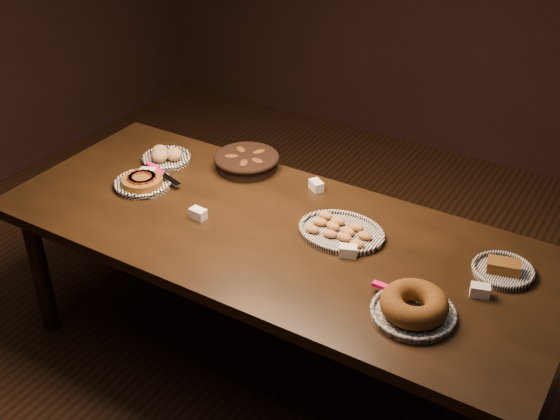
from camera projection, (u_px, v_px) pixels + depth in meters
The scene contains 9 objects.
ground at pixel (274, 361), 3.33m from camera, with size 5.00×5.00×0.00m, color black.
buffet_table at pixel (274, 244), 2.96m from camera, with size 2.40×1.00×0.75m.
apple_tart_plate at pixel (143, 182), 3.22m from camera, with size 0.30×0.28×0.05m.
madeleine_platter at pixel (341, 231), 2.89m from camera, with size 0.36×0.30×0.04m.
bundt_cake_plate at pixel (414, 307), 2.44m from camera, with size 0.34×0.30×0.10m.
croissant_basket at pixel (247, 161), 3.35m from camera, with size 0.35×0.35×0.08m.
bread_roll_plate at pixel (166, 156), 3.42m from camera, with size 0.24×0.24×0.08m.
loaf_plate at pixel (503, 270), 2.66m from camera, with size 0.24×0.24×0.06m.
tent_cards at pixel (289, 219), 2.95m from camera, with size 1.69×0.54×0.04m.
Camera 1 is at (1.30, -2.06, 2.38)m, focal length 45.00 mm.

